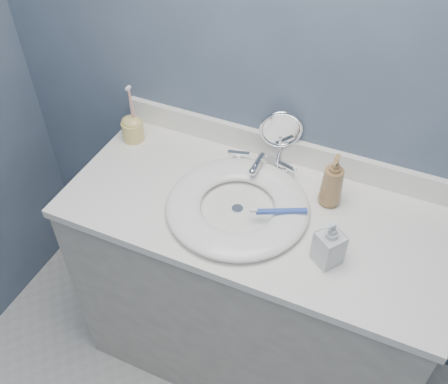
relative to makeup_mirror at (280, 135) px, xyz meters
The scene contains 12 objects.
back_wall 0.21m from the makeup_mirror, 71.83° to the left, with size 2.20×0.02×2.40m, color #425363.
vanity_cabinet 0.62m from the makeup_mirror, 87.26° to the right, with size 1.20×0.55×0.85m, color beige.
countertop 0.27m from the makeup_mirror, 87.26° to the right, with size 1.22×0.57×0.03m, color white.
backsplash 0.08m from the makeup_mirror, 63.46° to the left, with size 1.22×0.02×0.09m, color white.
basin 0.29m from the makeup_mirror, 98.12° to the right, with size 0.45×0.45×0.04m, color white, non-canonical shape.
drain 0.29m from the makeup_mirror, 98.12° to the right, with size 0.04×0.04×0.01m, color silver.
faucet 0.12m from the makeup_mirror, 117.80° to the right, with size 0.25×0.13×0.07m.
makeup_mirror is the anchor object (origin of this frame).
soap_bottle_amber 0.25m from the makeup_mirror, 29.36° to the right, with size 0.07×0.07×0.19m, color olive.
soap_bottle_clear 0.44m from the makeup_mirror, 52.20° to the right, with size 0.07×0.07×0.16m, color silver.
toothbrush_holder 0.54m from the makeup_mirror, behind, with size 0.08×0.08×0.23m.
toothbrush_lying 0.29m from the makeup_mirror, 70.14° to the right, with size 0.16×0.09×0.02m.
Camera 1 is at (0.35, -0.06, 2.01)m, focal length 40.00 mm.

